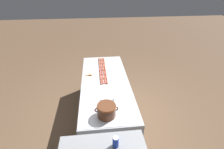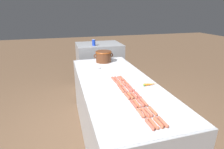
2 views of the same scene
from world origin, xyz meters
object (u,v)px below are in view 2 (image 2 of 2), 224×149
at_px(hot_dog_11, 125,89).
at_px(hot_dog_21, 163,122).
at_px(hot_dog_2, 134,104).
at_px(hot_dog_16, 141,103).
at_px(hot_dog_27, 122,78).
at_px(hot_dog_12, 120,84).
at_px(bean_pot, 104,56).
at_px(hot_dog_1, 141,113).
at_px(serving_spoon, 102,68).
at_px(back_cabinet, 99,67).
at_px(hot_dog_3, 127,96).
at_px(hot_dog_20, 120,79).
at_px(carrot, 150,84).
at_px(hot_dog_19, 123,83).
at_px(hot_dog_7, 154,123).
at_px(hot_dog_14, 158,122).
at_px(hot_dog_6, 114,79).
at_px(hot_dog_8, 145,113).
at_px(hot_dog_18, 129,89).
at_px(soda_can, 94,42).
at_px(hot_dog_17, 134,95).
at_px(hot_dog_4, 122,89).
at_px(hot_dog_22, 153,111).
at_px(hot_dog_24, 138,95).
at_px(hot_dog_10, 131,96).
at_px(hot_dog_0, 150,124).
at_px(hot_dog_13, 116,79).
at_px(hot_dog_25, 131,88).
at_px(hot_dog_15, 149,112).
at_px(hot_dog_5, 118,84).
at_px(hot_dog_9, 137,103).
at_px(hot_dog_23, 144,102).

height_order(hot_dog_11, hot_dog_21, same).
height_order(hot_dog_2, hot_dog_16, same).
relative_size(hot_dog_2, hot_dog_27, 1.00).
bearing_deg(hot_dog_12, bean_pot, 87.85).
bearing_deg(hot_dog_1, serving_spoon, 91.45).
distance_m(back_cabinet, hot_dog_3, 2.16).
distance_m(hot_dog_1, bean_pot, 1.66).
height_order(back_cabinet, hot_dog_1, back_cabinet).
xyz_separation_m(hot_dog_20, carrot, (0.29, -0.27, 0.00)).
bearing_deg(hot_dog_2, hot_dog_1, -90.85).
bearing_deg(hot_dog_19, hot_dog_7, -92.64).
bearing_deg(hot_dog_12, hot_dog_20, 74.52).
bearing_deg(hot_dog_14, hot_dog_7, -179.30).
distance_m(hot_dog_6, hot_dog_20, 0.08).
relative_size(hot_dog_8, hot_dog_11, 1.00).
height_order(hot_dog_3, hot_dog_18, same).
bearing_deg(soda_can, hot_dog_17, -88.51).
height_order(hot_dog_19, serving_spoon, hot_dog_19).
relative_size(hot_dog_4, hot_dog_22, 1.00).
relative_size(hot_dog_11, hot_dog_24, 1.00).
height_order(hot_dog_1, serving_spoon, hot_dog_1).
xyz_separation_m(hot_dog_11, hot_dog_27, (0.08, 0.32, 0.00)).
xyz_separation_m(hot_dog_24, carrot, (0.25, 0.21, 0.00)).
bearing_deg(hot_dog_19, hot_dog_16, -89.60).
bearing_deg(hot_dog_10, hot_dog_18, 76.03).
relative_size(back_cabinet, hot_dog_0, 7.16).
bearing_deg(back_cabinet, hot_dog_20, -92.89).
bearing_deg(hot_dog_12, hot_dog_17, -83.26).
bearing_deg(hot_dog_18, hot_dog_0, -96.70).
relative_size(hot_dog_13, hot_dog_16, 1.00).
bearing_deg(hot_dog_10, hot_dog_3, 176.42).
bearing_deg(hot_dog_19, hot_dog_21, -87.12).
bearing_deg(back_cabinet, hot_dog_27, -91.73).
height_order(hot_dog_25, bean_pot, bean_pot).
distance_m(hot_dog_15, hot_dog_21, 0.16).
distance_m(hot_dog_8, hot_dog_16, 0.17).
height_order(hot_dog_11, hot_dog_12, same).
bearing_deg(carrot, soda_can, 101.04).
bearing_deg(hot_dog_8, hot_dog_10, 90.11).
bearing_deg(back_cabinet, hot_dog_12, -93.98).
xyz_separation_m(hot_dog_21, bean_pot, (-0.04, 1.82, 0.09)).
distance_m(hot_dog_5, soda_can, 1.64).
xyz_separation_m(hot_dog_0, hot_dog_14, (0.08, 0.00, 0.00)).
bearing_deg(hot_dog_9, hot_dog_17, 76.30).
distance_m(hot_dog_19, bean_pot, 1.01).
xyz_separation_m(hot_dog_18, serving_spoon, (-0.11, 0.84, -0.01)).
relative_size(hot_dog_11, hot_dog_23, 1.00).
bearing_deg(hot_dog_20, hot_dog_14, -90.04).
xyz_separation_m(hot_dog_7, hot_dog_8, (0.00, 0.16, 0.00)).
height_order(back_cabinet, hot_dog_19, back_cabinet).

